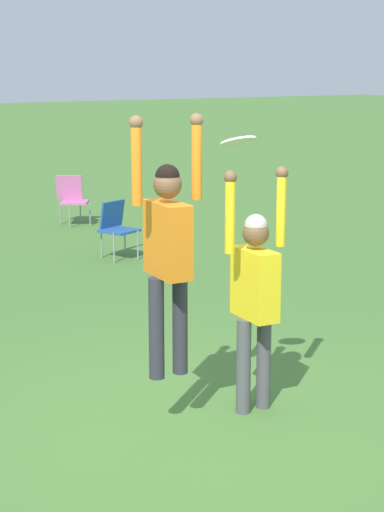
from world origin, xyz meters
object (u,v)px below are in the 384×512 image
(person_defending, at_px, (255,286))
(frisbee, at_px, (238,141))
(camping_chair_1, at_px, (116,224))
(camping_chair_3, at_px, (72,196))
(person_jumping, at_px, (168,242))

(person_defending, relative_size, frisbee, 7.28)
(camping_chair_1, xyz_separation_m, camping_chair_3, (0.65, 2.90, 0.01))
(person_jumping, distance_m, camping_chair_1, 6.33)
(person_jumping, bearing_deg, person_defending, -90.00)
(person_defending, height_order, camping_chair_3, person_defending)
(person_jumping, xyz_separation_m, person_defending, (0.78, -0.08, -0.44))
(person_jumping, height_order, person_defending, person_jumping)
(person_defending, xyz_separation_m, camping_chair_3, (2.44, 8.68, -0.55))
(camping_chair_1, bearing_deg, person_jumping, 45.54)
(person_jumping, bearing_deg, frisbee, -95.71)
(person_jumping, height_order, camping_chair_1, person_jumping)
(camping_chair_3, bearing_deg, camping_chair_1, 111.92)
(person_defending, bearing_deg, person_jumping, -90.00)
(camping_chair_1, height_order, camping_chair_3, camping_chair_3)
(frisbee, bearing_deg, camping_chair_1, 70.98)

